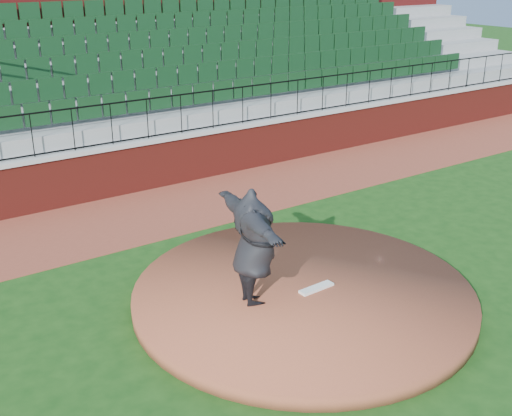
% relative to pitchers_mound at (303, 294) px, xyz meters
% --- Properties ---
extents(ground, '(90.00, 90.00, 0.00)m').
position_rel_pitchers_mound_xyz_m(ground, '(-0.06, -0.15, -0.12)').
color(ground, '#174112').
rests_on(ground, ground).
extents(warning_track, '(34.00, 3.20, 0.01)m').
position_rel_pitchers_mound_xyz_m(warning_track, '(-0.06, 5.25, -0.12)').
color(warning_track, brown).
rests_on(warning_track, ground).
extents(field_wall, '(34.00, 0.35, 1.20)m').
position_rel_pitchers_mound_xyz_m(field_wall, '(-0.06, 6.85, 0.47)').
color(field_wall, maroon).
rests_on(field_wall, ground).
extents(wall_cap, '(34.00, 0.45, 0.10)m').
position_rel_pitchers_mound_xyz_m(wall_cap, '(-0.06, 6.85, 1.12)').
color(wall_cap, '#B7B7B7').
rests_on(wall_cap, field_wall).
extents(wall_railing, '(34.00, 0.05, 1.00)m').
position_rel_pitchers_mound_xyz_m(wall_railing, '(-0.06, 6.85, 1.67)').
color(wall_railing, black).
rests_on(wall_railing, wall_cap).
extents(seating_stands, '(34.00, 5.10, 4.60)m').
position_rel_pitchers_mound_xyz_m(seating_stands, '(-0.06, 9.57, 2.18)').
color(seating_stands, gray).
rests_on(seating_stands, ground).
extents(concourse_wall, '(34.00, 0.50, 5.50)m').
position_rel_pitchers_mound_xyz_m(concourse_wall, '(-0.06, 12.37, 2.62)').
color(concourse_wall, maroon).
rests_on(concourse_wall, ground).
extents(pitchers_mound, '(5.83, 5.83, 0.25)m').
position_rel_pitchers_mound_xyz_m(pitchers_mound, '(0.00, 0.00, 0.00)').
color(pitchers_mound, brown).
rests_on(pitchers_mound, ground).
extents(pitching_rubber, '(0.67, 0.19, 0.04)m').
position_rel_pitchers_mound_xyz_m(pitching_rubber, '(0.16, -0.17, 0.15)').
color(pitching_rubber, white).
rests_on(pitching_rubber, pitchers_mound).
extents(pitcher, '(1.17, 2.53, 1.99)m').
position_rel_pitchers_mound_xyz_m(pitcher, '(-0.97, 0.08, 1.12)').
color(pitcher, black).
rests_on(pitcher, pitchers_mound).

